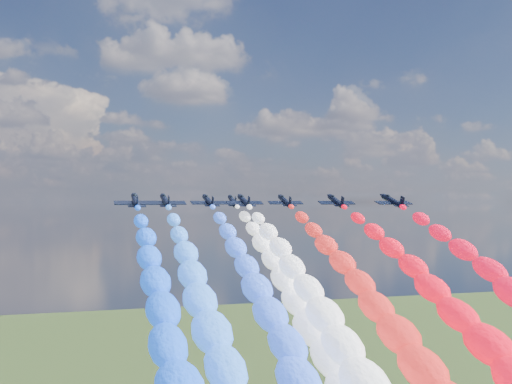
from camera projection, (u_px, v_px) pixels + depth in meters
name	position (u px, v px, depth m)	size (l,w,h in m)	color
jet_0	(136.00, 201.00, 120.27)	(8.38, 11.24, 2.48)	black
jet_1	(165.00, 201.00, 128.73)	(8.38, 11.24, 2.48)	black
trail_1	(218.00, 367.00, 79.27)	(7.33, 100.44, 48.11)	#2E73F4
jet_2	(208.00, 201.00, 141.47)	(8.38, 11.24, 2.48)	black
trail_2	(277.00, 344.00, 92.02)	(7.33, 100.44, 48.11)	blue
jet_3	(244.00, 201.00, 140.78)	(8.38, 11.24, 2.48)	black
trail_3	(333.00, 345.00, 91.33)	(7.33, 100.44, 48.11)	white
jet_4	(233.00, 201.00, 153.77)	(8.38, 11.24, 2.48)	black
trail_4	(305.00, 327.00, 104.32)	(7.33, 100.44, 48.11)	white
jet_5	(285.00, 201.00, 148.22)	(8.38, 11.24, 2.48)	black
trail_5	(387.00, 334.00, 98.77)	(7.33, 100.44, 48.11)	red
jet_6	(336.00, 201.00, 141.05)	(8.38, 11.24, 2.48)	black
trail_6	(474.00, 345.00, 91.60)	(7.33, 100.44, 48.11)	red
jet_7	(392.00, 201.00, 135.99)	(8.38, 11.24, 2.48)	black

